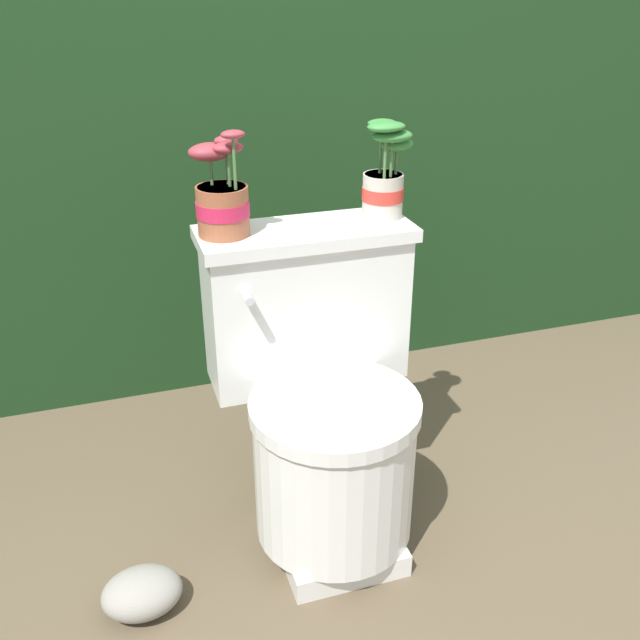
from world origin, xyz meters
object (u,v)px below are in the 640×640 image
(potted_plant_left, at_px, (222,199))
(potted_plant_midleft, at_px, (385,178))
(toilet, at_px, (324,409))
(garden_stone, at_px, (142,593))

(potted_plant_left, xyz_separation_m, potted_plant_midleft, (0.39, 0.00, 0.01))
(potted_plant_midleft, bearing_deg, toilet, -142.44)
(garden_stone, bearing_deg, toilet, 16.88)
(potted_plant_left, height_order, garden_stone, potted_plant_left)
(toilet, xyz_separation_m, potted_plant_midleft, (0.20, 0.16, 0.51))
(toilet, bearing_deg, potted_plant_left, 141.16)
(toilet, xyz_separation_m, garden_stone, (-0.48, -0.15, -0.31))
(toilet, distance_m, potted_plant_midleft, 0.57)
(garden_stone, bearing_deg, potted_plant_left, 45.82)
(toilet, relative_size, garden_stone, 4.25)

